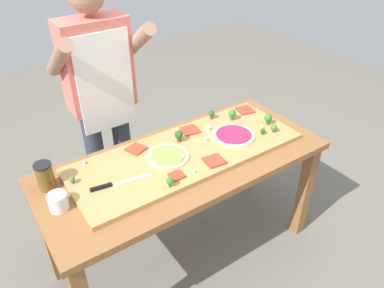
# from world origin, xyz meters

# --- Properties ---
(ground_plane) EXTENTS (8.00, 8.00, 0.00)m
(ground_plane) POSITION_xyz_m (0.00, 0.00, 0.00)
(ground_plane) COLOR #6B665B
(prep_table) EXTENTS (1.64, 0.71, 0.77)m
(prep_table) POSITION_xyz_m (0.00, 0.00, 0.66)
(prep_table) COLOR brown
(prep_table) RESTS_ON ground
(cutting_board) EXTENTS (1.35, 0.51, 0.03)m
(cutting_board) POSITION_xyz_m (0.04, 0.03, 0.79)
(cutting_board) COLOR tan
(cutting_board) RESTS_ON prep_table
(chefs_knife) EXTENTS (0.32, 0.07, 0.02)m
(chefs_knife) POSITION_xyz_m (-0.44, -0.01, 0.80)
(chefs_knife) COLOR #B7BABF
(chefs_knife) RESTS_ON cutting_board
(pizza_whole_pesto_green) EXTENTS (0.24, 0.24, 0.02)m
(pizza_whole_pesto_green) POSITION_xyz_m (-0.08, 0.04, 0.81)
(pizza_whole_pesto_green) COLOR beige
(pizza_whole_pesto_green) RESTS_ON cutting_board
(pizza_whole_beet_magenta) EXTENTS (0.26, 0.26, 0.02)m
(pizza_whole_beet_magenta) POSITION_xyz_m (0.36, 0.00, 0.81)
(pizza_whole_beet_magenta) COLOR beige
(pizza_whole_beet_magenta) RESTS_ON cutting_board
(pizza_slice_near_left) EXTENTS (0.12, 0.12, 0.01)m
(pizza_slice_near_left) POSITION_xyz_m (0.62, 0.20, 0.80)
(pizza_slice_near_left) COLOR #BC3D28
(pizza_slice_near_left) RESTS_ON cutting_board
(pizza_slice_center) EXTENTS (0.12, 0.12, 0.01)m
(pizza_slice_center) POSITION_xyz_m (0.17, 0.20, 0.80)
(pizza_slice_center) COLOR #BC3D28
(pizza_slice_center) RESTS_ON cutting_board
(pizza_slice_far_left) EXTENTS (0.11, 0.11, 0.01)m
(pizza_slice_far_left) POSITION_xyz_m (0.10, -0.14, 0.80)
(pizza_slice_far_left) COLOR #BC3D28
(pizza_slice_far_left) RESTS_ON cutting_board
(pizza_slice_near_right) EXTENTS (0.07, 0.07, 0.01)m
(pizza_slice_near_right) POSITION_xyz_m (-0.13, -0.13, 0.80)
(pizza_slice_near_right) COLOR #BC3D28
(pizza_slice_near_right) RESTS_ON cutting_board
(pizza_slice_far_right) EXTENTS (0.12, 0.12, 0.01)m
(pizza_slice_far_right) POSITION_xyz_m (-0.20, 0.20, 0.80)
(pizza_slice_far_right) COLOR #BC3D28
(pizza_slice_far_right) RESTS_ON cutting_board
(broccoli_floret_back_right) EXTENTS (0.05, 0.05, 0.07)m
(broccoli_floret_back_right) POSITION_xyz_m (0.62, -0.02, 0.84)
(broccoli_floret_back_right) COLOR #3F7220
(broccoli_floret_back_right) RESTS_ON cutting_board
(broccoli_floret_back_left) EXTENTS (0.04, 0.04, 0.06)m
(broccoli_floret_back_left) POSITION_xyz_m (0.37, 0.24, 0.84)
(broccoli_floret_back_left) COLOR #2C5915
(broccoli_floret_back_left) RESTS_ON cutting_board
(broccoli_floret_center_left) EXTENTS (0.04, 0.04, 0.05)m
(broccoli_floret_center_left) POSITION_xyz_m (0.59, -0.10, 0.83)
(broccoli_floret_center_left) COLOR #3F7220
(broccoli_floret_center_left) RESTS_ON cutting_board
(broccoli_floret_front_left) EXTENTS (0.05, 0.05, 0.08)m
(broccoli_floret_front_left) POSITION_xyz_m (0.47, 0.16, 0.84)
(broccoli_floret_front_left) COLOR #3F7220
(broccoli_floret_front_left) RESTS_ON cutting_board
(broccoli_floret_back_mid) EXTENTS (0.04, 0.04, 0.06)m
(broccoli_floret_back_mid) POSITION_xyz_m (-0.21, -0.18, 0.83)
(broccoli_floret_back_mid) COLOR #3F7220
(broccoli_floret_back_mid) RESTS_ON cutting_board
(broccoli_floret_center_right) EXTENTS (0.03, 0.03, 0.04)m
(broccoli_floret_center_right) POSITION_xyz_m (-0.60, 0.12, 0.82)
(broccoli_floret_center_right) COLOR #487A23
(broccoli_floret_center_right) RESTS_ON cutting_board
(broccoli_floret_front_right) EXTENTS (0.03, 0.03, 0.04)m
(broccoli_floret_front_right) POSITION_xyz_m (0.52, -0.08, 0.82)
(broccoli_floret_front_right) COLOR #2C5915
(broccoli_floret_front_right) RESTS_ON cutting_board
(broccoli_floret_front_mid) EXTENTS (0.05, 0.05, 0.07)m
(broccoli_floret_front_mid) POSITION_xyz_m (0.05, 0.14, 0.84)
(broccoli_floret_front_mid) COLOR #2C5915
(broccoli_floret_front_mid) RESTS_ON cutting_board
(cheese_crumble_a) EXTENTS (0.02, 0.02, 0.01)m
(cheese_crumble_a) POSITION_xyz_m (-0.04, -0.15, 0.81)
(cheese_crumble_a) COLOR silver
(cheese_crumble_a) RESTS_ON cutting_board
(cheese_crumble_b) EXTENTS (0.02, 0.02, 0.02)m
(cheese_crumble_b) POSITION_xyz_m (0.19, 0.06, 0.81)
(cheese_crumble_b) COLOR white
(cheese_crumble_b) RESTS_ON cutting_board
(cheese_crumble_c) EXTENTS (0.02, 0.02, 0.02)m
(cheese_crumble_c) POSITION_xyz_m (-0.49, 0.24, 0.81)
(cheese_crumble_c) COLOR white
(cheese_crumble_c) RESTS_ON cutting_board
(cheese_crumble_d) EXTENTS (0.03, 0.03, 0.02)m
(cheese_crumble_d) POSITION_xyz_m (0.27, 0.14, 0.81)
(cheese_crumble_d) COLOR white
(cheese_crumble_d) RESTS_ON cutting_board
(cheese_crumble_e) EXTENTS (0.02, 0.02, 0.01)m
(cheese_crumble_e) POSITION_xyz_m (0.57, -0.03, 0.81)
(cheese_crumble_e) COLOR white
(cheese_crumble_e) RESTS_ON cutting_board
(flour_cup) EXTENTS (0.09, 0.09, 0.09)m
(flour_cup) POSITION_xyz_m (-0.71, 0.01, 0.81)
(flour_cup) COLOR white
(flour_cup) RESTS_ON prep_table
(sauce_jar) EXTENTS (0.09, 0.09, 0.15)m
(sauce_jar) POSITION_xyz_m (-0.71, 0.19, 0.85)
(sauce_jar) COLOR brown
(sauce_jar) RESTS_ON prep_table
(cook_center) EXTENTS (0.54, 0.39, 1.67)m
(cook_center) POSITION_xyz_m (-0.20, 0.62, 1.00)
(cook_center) COLOR #333847
(cook_center) RESTS_ON ground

